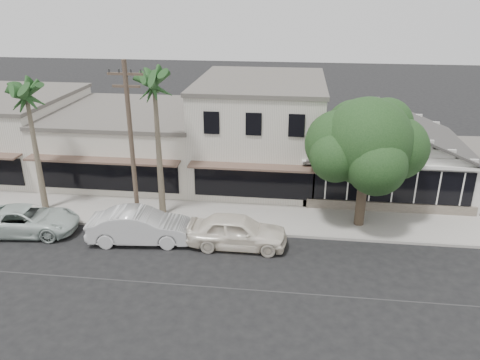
# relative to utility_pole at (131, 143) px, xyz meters

# --- Properties ---
(ground) EXTENTS (140.00, 140.00, 0.00)m
(ground) POSITION_rel_utility_pole_xyz_m (9.00, -5.20, -4.79)
(ground) COLOR black
(ground) RESTS_ON ground
(sidewalk_north) EXTENTS (90.00, 3.50, 0.15)m
(sidewalk_north) POSITION_rel_utility_pole_xyz_m (1.00, 1.55, -4.71)
(sidewalk_north) COLOR #9E9991
(sidewalk_north) RESTS_ON ground
(corner_shop) EXTENTS (10.40, 8.60, 5.10)m
(corner_shop) POSITION_rel_utility_pole_xyz_m (14.00, 7.27, -2.17)
(corner_shop) COLOR silver
(corner_shop) RESTS_ON ground
(row_building_near) EXTENTS (8.00, 10.00, 6.50)m
(row_building_near) POSITION_rel_utility_pole_xyz_m (6.00, 8.30, -1.54)
(row_building_near) COLOR silver
(row_building_near) RESTS_ON ground
(row_building_midnear) EXTENTS (10.00, 10.00, 4.20)m
(row_building_midnear) POSITION_rel_utility_pole_xyz_m (-3.00, 8.30, -2.69)
(row_building_midnear) COLOR silver
(row_building_midnear) RESTS_ON ground
(utility_pole) EXTENTS (1.80, 0.24, 9.00)m
(utility_pole) POSITION_rel_utility_pole_xyz_m (0.00, 0.00, 0.00)
(utility_pole) COLOR brown
(utility_pole) RESTS_ON ground
(car_0) EXTENTS (5.02, 2.02, 1.71)m
(car_0) POSITION_rel_utility_pole_xyz_m (5.68, -1.53, -3.93)
(car_0) COLOR white
(car_0) RESTS_ON ground
(car_1) EXTENTS (5.43, 2.35, 1.74)m
(car_1) POSITION_rel_utility_pole_xyz_m (0.68, -1.65, -3.92)
(car_1) COLOR silver
(car_1) RESTS_ON ground
(car_2) EXTENTS (5.58, 3.01, 1.49)m
(car_2) POSITION_rel_utility_pole_xyz_m (-5.61, -1.49, -4.04)
(car_2) COLOR silver
(car_2) RESTS_ON ground
(shade_tree) EXTENTS (6.46, 5.84, 7.16)m
(shade_tree) POSITION_rel_utility_pole_xyz_m (11.99, 1.64, -0.07)
(shade_tree) COLOR #4E3E2F
(shade_tree) RESTS_ON ground
(palm_east) EXTENTS (3.04, 3.04, 8.81)m
(palm_east) POSITION_rel_utility_pole_xyz_m (1.00, 1.35, 2.78)
(palm_east) COLOR #726651
(palm_east) RESTS_ON ground
(palm_mid) EXTENTS (3.24, 3.24, 8.10)m
(palm_mid) POSITION_rel_utility_pole_xyz_m (-6.05, 1.15, 2.14)
(palm_mid) COLOR #726651
(palm_mid) RESTS_ON ground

